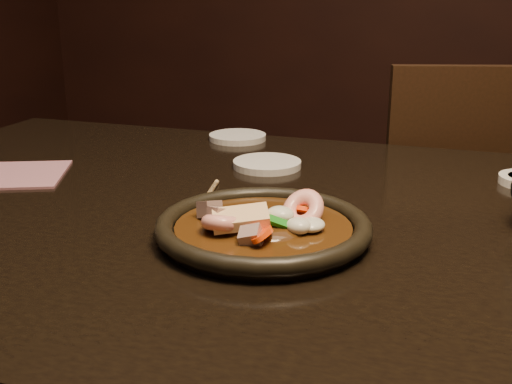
% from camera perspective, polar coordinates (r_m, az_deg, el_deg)
% --- Properties ---
extents(table, '(1.60, 0.90, 0.75)m').
position_cam_1_polar(table, '(0.90, 5.88, -6.88)').
color(table, black).
rests_on(table, floor).
extents(chair, '(0.53, 0.53, 0.90)m').
position_cam_1_polar(chair, '(1.56, 17.67, -3.96)').
color(chair, black).
rests_on(chair, floor).
extents(plate, '(0.27, 0.27, 0.03)m').
position_cam_1_polar(plate, '(0.79, 0.65, -3.27)').
color(plate, black).
rests_on(plate, table).
extents(stirfry, '(0.17, 0.14, 0.06)m').
position_cam_1_polar(stirfry, '(0.79, 0.57, -2.93)').
color(stirfry, '#351C09').
rests_on(stirfry, plate).
extents(saucer_left, '(0.11, 0.11, 0.01)m').
position_cam_1_polar(saucer_left, '(1.30, -1.65, 4.91)').
color(saucer_left, silver).
rests_on(saucer_left, table).
extents(saucer_right, '(0.12, 0.12, 0.01)m').
position_cam_1_polar(saucer_right, '(1.10, 0.99, 2.51)').
color(saucer_right, silver).
rests_on(saucer_right, table).
extents(chopsticks, '(0.05, 0.24, 0.01)m').
position_cam_1_polar(chopsticks, '(0.90, -4.97, -1.35)').
color(chopsticks, tan).
rests_on(chopsticks, table).
extents(napkin, '(0.20, 0.20, 0.00)m').
position_cam_1_polar(napkin, '(1.13, -20.57, 1.44)').
color(napkin, '#955B68').
rests_on(napkin, table).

